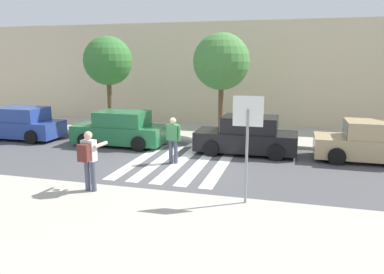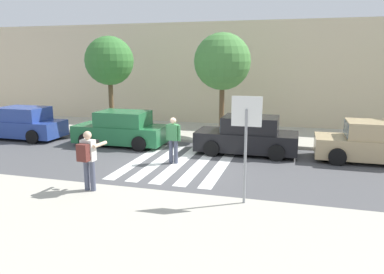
{
  "view_description": "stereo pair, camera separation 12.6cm",
  "coord_description": "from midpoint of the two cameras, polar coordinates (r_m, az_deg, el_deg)",
  "views": [
    {
      "loc": [
        4.05,
        -12.78,
        3.81
      ],
      "look_at": [
        0.6,
        -0.2,
        1.1
      ],
      "focal_mm": 35.0,
      "sensor_mm": 36.0,
      "label": 1
    },
    {
      "loc": [
        4.17,
        -12.74,
        3.81
      ],
      "look_at": [
        0.6,
        -0.2,
        1.1
      ],
      "focal_mm": 35.0,
      "sensor_mm": 36.0,
      "label": 2
    }
  ],
  "objects": [
    {
      "name": "ground_plane",
      "position": [
        13.94,
        -2.43,
        -4.14
      ],
      "size": [
        120.0,
        120.0,
        0.0
      ],
      "primitive_type": "plane",
      "color": "#4C4C4F"
    },
    {
      "name": "pedestrian_crossing",
      "position": [
        13.83,
        -3.16,
        -0.11
      ],
      "size": [
        0.58,
        0.27,
        1.72
      ],
      "color": "#474C60",
      "rests_on": "ground"
    },
    {
      "name": "street_tree_center",
      "position": [
        17.76,
        4.3,
        11.35
      ],
      "size": [
        2.65,
        2.65,
        4.9
      ],
      "color": "brown",
      "rests_on": "sidewalk_far"
    },
    {
      "name": "street_tree_west",
      "position": [
        19.7,
        -12.86,
        11.2
      ],
      "size": [
        2.45,
        2.45,
        4.83
      ],
      "color": "brown",
      "rests_on": "sidewalk_far"
    },
    {
      "name": "parked_car_black",
      "position": [
        15.48,
        8.14,
        0.13
      ],
      "size": [
        4.1,
        1.92,
        1.55
      ],
      "color": "black",
      "rests_on": "ground"
    },
    {
      "name": "crosswalk_stripe_4",
      "position": [
        13.74,
        4.22,
        -4.38
      ],
      "size": [
        0.44,
        5.2,
        0.01
      ],
      "primitive_type": "cube",
      "color": "silver",
      "rests_on": "ground"
    },
    {
      "name": "sidewalk_near",
      "position": [
        8.6,
        -15.54,
        -14.5
      ],
      "size": [
        60.0,
        6.0,
        0.14
      ],
      "primitive_type": "cube",
      "color": "#B2AD9E",
      "rests_on": "ground"
    },
    {
      "name": "building_facade_far",
      "position": [
        23.54,
        5.35,
        9.59
      ],
      "size": [
        56.0,
        4.0,
        5.9
      ],
      "primitive_type": "cube",
      "color": "beige",
      "rests_on": "ground"
    },
    {
      "name": "parked_car_blue",
      "position": [
        20.03,
        -24.8,
        1.79
      ],
      "size": [
        4.1,
        1.92,
        1.55
      ],
      "color": "#284293",
      "rests_on": "ground"
    },
    {
      "name": "crosswalk_stripe_0",
      "position": [
        14.67,
        -8.16,
        -3.42
      ],
      "size": [
        0.44,
        5.2,
        0.01
      ],
      "primitive_type": "cube",
      "color": "silver",
      "rests_on": "ground"
    },
    {
      "name": "crosswalk_stripe_2",
      "position": [
        14.12,
        -2.18,
        -3.91
      ],
      "size": [
        0.44,
        5.2,
        0.01
      ],
      "primitive_type": "cube",
      "color": "silver",
      "rests_on": "ground"
    },
    {
      "name": "stop_sign",
      "position": [
        9.48,
        8.09,
        1.66
      ],
      "size": [
        0.76,
        0.08,
        2.78
      ],
      "color": "gray",
      "rests_on": "sidewalk_near"
    },
    {
      "name": "sidewalk_far",
      "position": [
        19.57,
        2.93,
        0.7
      ],
      "size": [
        60.0,
        4.8,
        0.14
      ],
      "primitive_type": "cube",
      "color": "#B2AD9E",
      "rests_on": "ground"
    },
    {
      "name": "parked_car_tan",
      "position": [
        15.64,
        25.57,
        -0.81
      ],
      "size": [
        4.1,
        1.92,
        1.55
      ],
      "color": "tan",
      "rests_on": "ground"
    },
    {
      "name": "photographer_with_backpack",
      "position": [
        10.87,
        -15.79,
        -2.79
      ],
      "size": [
        0.63,
        0.88,
        1.72
      ],
      "color": "#474C60",
      "rests_on": "sidewalk_near"
    },
    {
      "name": "crosswalk_stripe_3",
      "position": [
        13.91,
        0.97,
        -4.15
      ],
      "size": [
        0.44,
        5.2,
        0.01
      ],
      "primitive_type": "cube",
      "color": "silver",
      "rests_on": "ground"
    },
    {
      "name": "parked_car_green",
      "position": [
        17.12,
        -11.04,
        1.14
      ],
      "size": [
        4.1,
        1.92,
        1.55
      ],
      "color": "#236B3D",
      "rests_on": "ground"
    },
    {
      "name": "crosswalk_stripe_1",
      "position": [
        14.37,
        -5.23,
        -3.67
      ],
      "size": [
        0.44,
        5.2,
        0.01
      ],
      "primitive_type": "cube",
      "color": "silver",
      "rests_on": "ground"
    }
  ]
}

